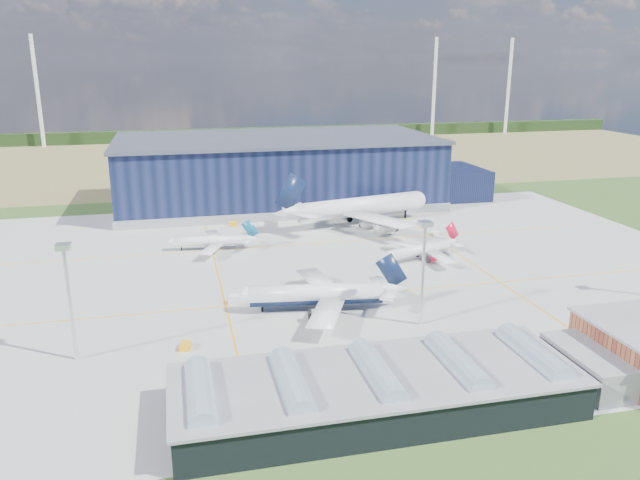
{
  "coord_description": "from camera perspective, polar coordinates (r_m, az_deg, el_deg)",
  "views": [
    {
      "loc": [
        -39.85,
        -145.48,
        55.08
      ],
      "look_at": [
        -1.01,
        17.22,
        6.36
      ],
      "focal_mm": 35.0,
      "sensor_mm": 36.0,
      "label": 1
    }
  ],
  "objects": [
    {
      "name": "gse_tug_c",
      "position": [
        215.32,
        -7.96,
        1.45
      ],
      "size": [
        2.74,
        3.59,
        1.39
      ],
      "primitive_type": "cube",
      "rotation": [
        0.0,
        0.0,
        0.26
      ],
      "color": "#F8A815",
      "rests_on": "ground"
    },
    {
      "name": "airliner_regional",
      "position": [
        188.34,
        -10.05,
        0.39
      ],
      "size": [
        30.68,
        30.17,
        8.9
      ],
      "primitive_type": null,
      "rotation": [
        0.0,
        0.0,
        3.01
      ],
      "color": "white",
      "rests_on": "ground"
    },
    {
      "name": "airliner_navy",
      "position": [
        140.54,
        -0.35,
        -4.04
      ],
      "size": [
        44.17,
        43.45,
        12.74
      ],
      "primitive_type": null,
      "rotation": [
        0.0,
        0.0,
        3.0
      ],
      "color": "white",
      "rests_on": "ground"
    },
    {
      "name": "airliner_red",
      "position": [
        178.99,
        9.2,
        -0.38
      ],
      "size": [
        35.52,
        35.16,
        9.09
      ],
      "primitive_type": null,
      "rotation": [
        0.0,
        0.0,
        3.49
      ],
      "color": "white",
      "rests_on": "ground"
    },
    {
      "name": "light_mast_west",
      "position": [
        123.74,
        -22.08,
        -3.69
      ],
      "size": [
        2.6,
        2.6,
        23.0
      ],
      "color": "silver",
      "rests_on": "ground"
    },
    {
      "name": "farmland",
      "position": [
        371.75,
        -7.19,
        7.59
      ],
      "size": [
        600.0,
        220.0,
        0.01
      ],
      "primitive_type": "cube",
      "color": "olive",
      "rests_on": "ground"
    },
    {
      "name": "glass_concourse",
      "position": [
        105.18,
        7.09,
        -13.15
      ],
      "size": [
        78.0,
        23.0,
        8.6
      ],
      "color": "black",
      "rests_on": "ground"
    },
    {
      "name": "treeline",
      "position": [
        450.16,
        -8.38,
        9.55
      ],
      "size": [
        600.0,
        8.0,
        8.0
      ],
      "primitive_type": "cube",
      "color": "black",
      "rests_on": "ground"
    },
    {
      "name": "gse_van_a",
      "position": [
        146.76,
        -7.3,
        -5.48
      ],
      "size": [
        5.51,
        4.05,
        2.2
      ],
      "primitive_type": "cube",
      "rotation": [
        0.0,
        0.0,
        1.16
      ],
      "color": "white",
      "rests_on": "ground"
    },
    {
      "name": "apron",
      "position": [
        169.69,
        0.9,
        -2.69
      ],
      "size": [
        220.0,
        160.0,
        0.08
      ],
      "color": "#A9AAA4",
      "rests_on": "ground"
    },
    {
      "name": "car_b",
      "position": [
        120.32,
        10.23,
        -10.94
      ],
      "size": [
        4.14,
        2.38,
        1.29
      ],
      "primitive_type": "imported",
      "rotation": [
        0.0,
        0.0,
        1.29
      ],
      "color": "#99999E",
      "rests_on": "ground"
    },
    {
      "name": "gse_cart_a",
      "position": [
        205.8,
        10.45,
        0.62
      ],
      "size": [
        1.99,
        2.93,
        1.25
      ],
      "primitive_type": "cube",
      "rotation": [
        0.0,
        0.0,
        -0.02
      ],
      "color": "white",
      "rests_on": "ground"
    },
    {
      "name": "hangar",
      "position": [
        247.88,
        -3.33,
        6.11
      ],
      "size": [
        145.0,
        62.0,
        26.1
      ],
      "color": "#0F1633",
      "rests_on": "ground"
    },
    {
      "name": "gse_tug_a",
      "position": [
        124.63,
        9.0,
        -9.86
      ],
      "size": [
        3.01,
        3.71,
        1.34
      ],
      "primitive_type": "cube",
      "rotation": [
        0.0,
        0.0,
        0.38
      ],
      "color": "#F8A815",
      "rests_on": "ground"
    },
    {
      "name": "car_a",
      "position": [
        137.43,
        24.0,
        -8.63
      ],
      "size": [
        3.51,
        2.47,
        1.11
      ],
      "primitive_type": "imported",
      "rotation": [
        0.0,
        0.0,
        1.18
      ],
      "color": "#99999E",
      "rests_on": "ground"
    },
    {
      "name": "gse_tug_b",
      "position": [
        127.37,
        -12.21,
        -9.46
      ],
      "size": [
        2.56,
        3.28,
        1.26
      ],
      "primitive_type": "cube",
      "rotation": [
        0.0,
        0.0,
        -0.23
      ],
      "color": "#F8A815",
      "rests_on": "ground"
    },
    {
      "name": "light_mast_center",
      "position": [
        131.88,
        9.46,
        -1.49
      ],
      "size": [
        2.6,
        2.6,
        23.0
      ],
      "color": "silver",
      "rests_on": "ground"
    },
    {
      "name": "airliner_widebody",
      "position": [
        214.14,
        3.74,
        3.96
      ],
      "size": [
        70.8,
        69.83,
        19.36
      ],
      "primitive_type": null,
      "rotation": [
        0.0,
        0.0,
        0.22
      ],
      "color": "white",
      "rests_on": "ground"
    },
    {
      "name": "ground",
      "position": [
        160.58,
        1.78,
        -3.83
      ],
      "size": [
        600.0,
        600.0,
        0.0
      ],
      "primitive_type": "plane",
      "color": "#2D4C1C",
      "rests_on": "ground"
    }
  ]
}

